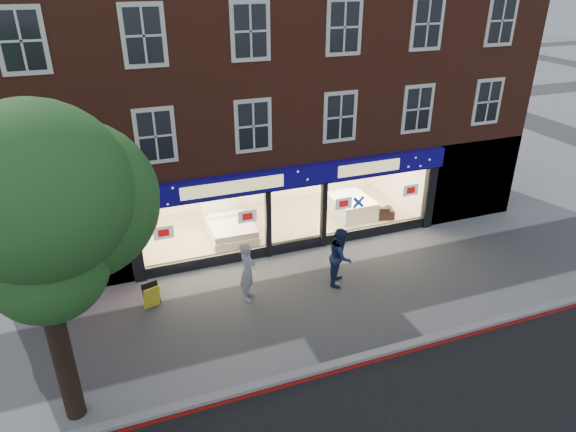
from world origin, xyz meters
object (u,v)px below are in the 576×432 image
mattress_stack (351,206)px  pedestrian_blue (341,256)px  pedestrian_grey (248,272)px  display_bed (230,229)px  a_board (152,296)px  sofa (370,211)px

mattress_stack → pedestrian_blue: 4.93m
pedestrian_grey → display_bed: bearing=21.6°
a_board → pedestrian_grey: (2.85, -0.58, 0.57)m
sofa → pedestrian_grey: bearing=45.6°
pedestrian_grey → pedestrian_blue: (3.03, -0.17, 0.01)m
display_bed → a_board: display_bed is taller
pedestrian_grey → sofa: bearing=-31.8°
mattress_stack → pedestrian_grey: pedestrian_grey is taller
display_bed → pedestrian_grey: bearing=-95.9°
mattress_stack → a_board: bearing=-157.7°
mattress_stack → sofa: bearing=-39.8°
display_bed → a_board: size_ratio=2.72×
sofa → a_board: (-9.01, -2.95, 0.02)m
display_bed → sofa: display_bed is taller
pedestrian_grey → pedestrian_blue: bearing=-64.9°
sofa → pedestrian_grey: size_ratio=0.97×
display_bed → sofa: 5.71m
mattress_stack → display_bed: bearing=-178.8°
display_bed → mattress_stack: (5.10, 0.11, 0.04)m
mattress_stack → a_board: mattress_stack is taller
display_bed → pedestrian_grey: pedestrian_grey is taller
display_bed → pedestrian_grey: (-0.47, -3.92, 0.53)m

